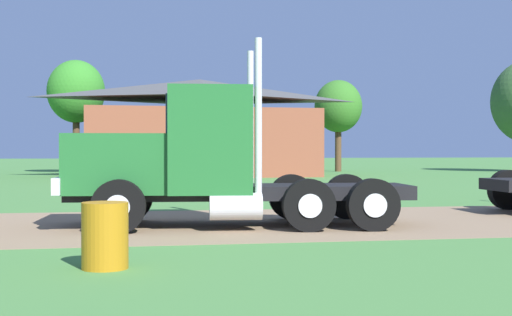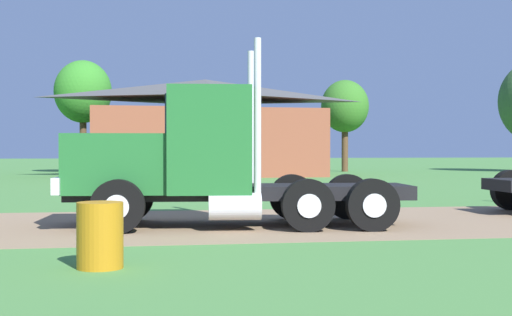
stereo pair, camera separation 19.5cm
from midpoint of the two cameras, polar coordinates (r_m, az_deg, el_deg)
name	(u,v)px [view 1 (the left image)]	position (r m, az deg, el deg)	size (l,w,h in m)	color
ground_plane	(181,224)	(15.04, -6.42, -5.30)	(200.00, 200.00, 0.00)	#467D3B
dirt_track	(181,224)	(15.03, -6.42, -5.28)	(120.00, 6.51, 0.01)	#8B7153
truck_foreground_white	(196,162)	(14.56, -5.23, -0.35)	(7.21, 3.15, 3.72)	black
steel_barrel	(105,235)	(9.68, -12.57, -6.07)	(0.61, 0.61, 0.88)	#B27214
shed_building	(199,129)	(41.13, -4.69, 2.30)	(13.86, 7.70, 5.57)	brown
tree_mid	(76,92)	(47.16, -14.33, 5.13)	(3.65, 3.65, 7.24)	#513823
tree_right	(338,107)	(49.26, 6.49, 4.09)	(3.26, 3.26, 6.28)	#513823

